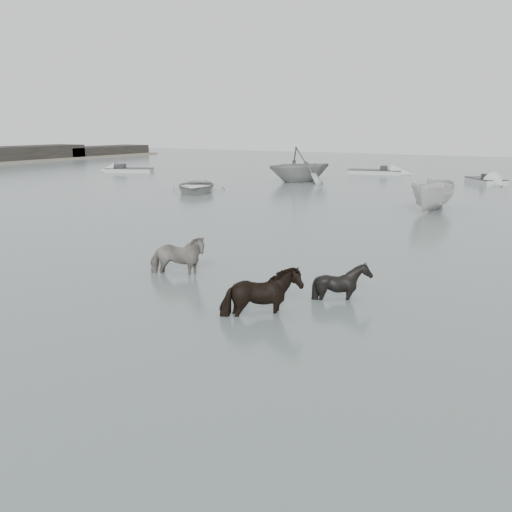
{
  "coord_description": "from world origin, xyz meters",
  "views": [
    {
      "loc": [
        8.01,
        -11.54,
        4.17
      ],
      "look_at": [
        1.01,
        0.22,
        1.0
      ],
      "focal_mm": 40.0,
      "sensor_mm": 36.0,
      "label": 1
    }
  ],
  "objects_px": {
    "pony_pinto": "(177,250)",
    "pony_dark": "(262,283)",
    "pony_black": "(342,274)",
    "rowboat_lead": "(196,184)"
  },
  "relations": [
    {
      "from": "pony_pinto",
      "to": "rowboat_lead",
      "type": "bearing_deg",
      "value": 12.32
    },
    {
      "from": "pony_pinto",
      "to": "rowboat_lead",
      "type": "distance_m",
      "value": 20.23
    },
    {
      "from": "pony_dark",
      "to": "pony_black",
      "type": "relative_size",
      "value": 1.18
    },
    {
      "from": "pony_pinto",
      "to": "pony_dark",
      "type": "distance_m",
      "value": 4.28
    },
    {
      "from": "pony_pinto",
      "to": "pony_black",
      "type": "xyz_separation_m",
      "value": [
        4.89,
        0.23,
        -0.08
      ]
    },
    {
      "from": "pony_pinto",
      "to": "pony_dark",
      "type": "relative_size",
      "value": 1.13
    },
    {
      "from": "pony_black",
      "to": "rowboat_lead",
      "type": "xyz_separation_m",
      "value": [
        -16.55,
        16.3,
        -0.14
      ]
    },
    {
      "from": "pony_dark",
      "to": "rowboat_lead",
      "type": "bearing_deg",
      "value": 59.0
    },
    {
      "from": "rowboat_lead",
      "to": "pony_black",
      "type": "bearing_deg",
      "value": -73.77
    },
    {
      "from": "pony_black",
      "to": "pony_pinto",
      "type": "bearing_deg",
      "value": 101.98
    }
  ]
}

